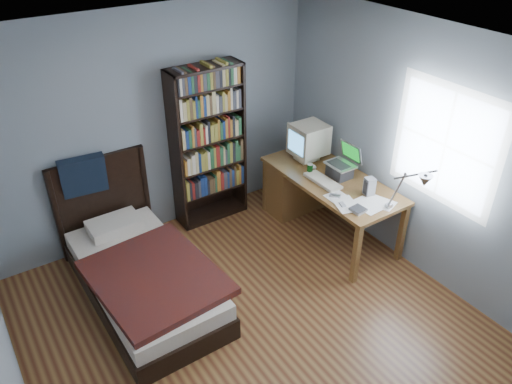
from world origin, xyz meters
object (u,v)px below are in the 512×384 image
Objects in this scene: desk at (304,184)px; keyboard at (323,181)px; speaker at (369,186)px; soda_can at (310,169)px; bed at (140,271)px; laptop at (341,168)px; bookshelf at (208,146)px; crt_monitor at (308,140)px; desk_lamp at (419,183)px.

keyboard is at bearing -106.12° from desk.
keyboard is at bearing 129.70° from speaker.
soda_can is at bearing 89.09° from keyboard.
laptop is at bearing -6.96° from bed.
keyboard is 2.36× the size of speaker.
bed reaches higher than speaker.
desk is at bearing 5.39° from bed.
laptop is 0.34m from soda_can.
bookshelf is at bearing 133.20° from soda_can.
laptop is 0.18× the size of bed.
desk is at bearing 102.56° from laptop.
crt_monitor is 1.65m from desk_lamp.
crt_monitor is 0.68× the size of desk_lamp.
bookshelf is (-0.80, 0.85, 0.15)m from soda_can.
desk_lamp is 1.43× the size of keyboard.
crt_monitor reaches higher than bed.
desk_lamp is at bearing -33.10° from bed.
bed is (-2.03, 0.27, -0.49)m from keyboard.
bookshelf is at bearing 32.82° from bed.
bookshelf is (-0.90, 2.19, -0.31)m from desk_lamp.
desk_lamp is 3.37× the size of speaker.
laptop is 1.20m from desk_lamp.
laptop is at bearing -83.95° from crt_monitor.
crt_monitor reaches higher than desk.
laptop reaches higher than desk.
desk_lamp reaches higher than crt_monitor.
desk_lamp is at bearing -93.15° from crt_monitor.
speaker is at bearing -63.32° from keyboard.
keyboard is (-0.14, -0.48, 0.33)m from desk.
desk is at bearing 73.00° from keyboard.
bookshelf reaches higher than keyboard.
bed reaches higher than keyboard.
bed is (-2.17, -0.21, -0.16)m from desk.
bookshelf reaches higher than bed.
soda_can is at bearing -1.34° from bed.
crt_monitor is at bearing 6.01° from bed.
desk is 1.02m from speaker.
bed is (-2.14, 1.39, -0.99)m from desk_lamp.
desk_lamp is 1.23m from keyboard.
desk is 3.83× the size of crt_monitor.
bookshelf is 0.91× the size of bed.
soda_can is at bearing 136.74° from laptop.
keyboard is 0.22× the size of bed.
desk is 2.61× the size of desk_lamp.
desk_lamp is 0.35× the size of bookshelf.
crt_monitor is (0.05, 0.03, 0.56)m from desk.
laptop is 1.95× the size of speaker.
desk_lamp is (-0.14, -1.11, 0.41)m from laptop.
speaker is 1.84m from bookshelf.
crt_monitor is at bearing 68.41° from keyboard.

